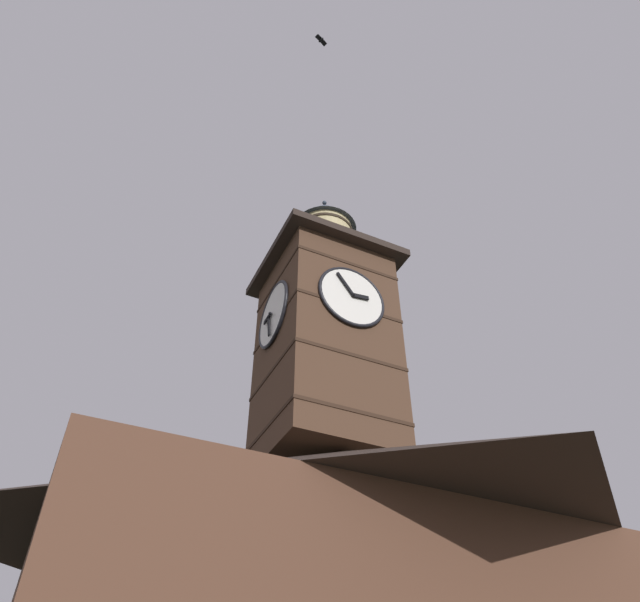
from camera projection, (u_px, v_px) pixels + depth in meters
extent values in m
pyramid|color=#2D231E|center=(338.00, 510.00, 13.15)|extent=(12.50, 9.88, 2.79)
cube|color=#4C3323|center=(326.00, 360.00, 16.83)|extent=(3.22, 3.22, 6.47)
cube|color=#352318|center=(326.00, 440.00, 15.25)|extent=(3.26, 3.26, 0.10)
cube|color=#352318|center=(326.00, 386.00, 16.29)|extent=(3.26, 3.26, 0.10)
cube|color=#352318|center=(326.00, 338.00, 17.33)|extent=(3.26, 3.26, 0.10)
cube|color=#352318|center=(325.00, 296.00, 18.38)|extent=(3.26, 3.26, 0.10)
cylinder|color=white|center=(351.00, 297.00, 16.40)|extent=(1.95, 0.10, 1.95)
torus|color=black|center=(352.00, 297.00, 16.39)|extent=(2.05, 0.10, 2.05)
cube|color=black|center=(361.00, 297.00, 16.43)|extent=(0.50, 0.04, 0.17)
cube|color=black|center=(345.00, 284.00, 16.46)|extent=(0.54, 0.04, 0.69)
sphere|color=black|center=(353.00, 295.00, 16.33)|extent=(0.10, 0.10, 0.10)
cylinder|color=white|center=(274.00, 315.00, 16.99)|extent=(0.10, 1.95, 1.95)
torus|color=black|center=(273.00, 314.00, 16.98)|extent=(0.10, 2.05, 2.05)
cube|color=black|center=(267.00, 319.00, 17.13)|extent=(0.04, 0.49, 0.12)
cube|color=black|center=(269.00, 326.00, 16.77)|extent=(0.04, 0.25, 0.80)
sphere|color=black|center=(270.00, 314.00, 16.96)|extent=(0.10, 0.10, 0.10)
cube|color=#2D231E|center=(325.00, 273.00, 19.00)|extent=(3.92, 3.92, 0.25)
cylinder|color=tan|center=(325.00, 250.00, 19.68)|extent=(1.86, 1.86, 1.87)
cylinder|color=#2D2319|center=(325.00, 265.00, 19.23)|extent=(1.92, 1.92, 0.10)
cylinder|color=#2D2319|center=(325.00, 255.00, 19.53)|extent=(1.92, 1.92, 0.10)
cylinder|color=#2D2319|center=(325.00, 245.00, 19.84)|extent=(1.92, 1.92, 0.10)
cylinder|color=#2D2319|center=(325.00, 235.00, 20.14)|extent=(1.92, 1.92, 0.10)
cone|color=#384251|center=(325.00, 217.00, 20.71)|extent=(2.16, 2.16, 1.32)
sphere|color=#384251|center=(325.00, 203.00, 21.20)|extent=(0.16, 0.16, 0.16)
cone|color=#163318|center=(309.00, 566.00, 19.24)|extent=(4.90, 4.90, 4.28)
cone|color=black|center=(310.00, 452.00, 21.78)|extent=(3.43, 3.43, 5.09)
cone|color=black|center=(311.00, 366.00, 24.24)|extent=(1.97, 1.97, 5.59)
sphere|color=silver|center=(278.00, 597.00, 46.04)|extent=(1.67, 1.67, 1.67)
ellipsoid|color=black|center=(321.00, 40.00, 22.48)|extent=(0.20, 0.26, 0.13)
cube|color=black|center=(319.00, 38.00, 22.41)|extent=(0.30, 0.24, 0.07)
cube|color=black|center=(323.00, 42.00, 22.56)|extent=(0.30, 0.24, 0.07)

